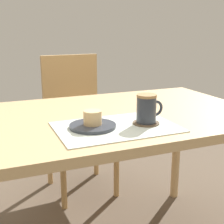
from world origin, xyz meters
name	(u,v)px	position (x,y,z in m)	size (l,w,h in m)	color
dining_table	(105,130)	(0.00, 0.00, 0.65)	(1.35, 0.81, 0.72)	tan
wooden_chair	(76,118)	(0.08, 0.74, 0.49)	(0.44, 0.44, 0.90)	tan
placemat	(116,127)	(-0.03, -0.19, 0.72)	(0.45, 0.30, 0.00)	silver
pastry_plate	(93,126)	(-0.11, -0.17, 0.73)	(0.17, 0.17, 0.01)	#333842
pastry	(93,118)	(-0.11, -0.17, 0.76)	(0.07, 0.07, 0.05)	#E5BC7F
coffee_coaster	(146,123)	(0.09, -0.20, 0.72)	(0.10, 0.10, 0.01)	brown
coffee_mug	(147,108)	(0.09, -0.20, 0.78)	(0.11, 0.08, 0.11)	#2D333D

